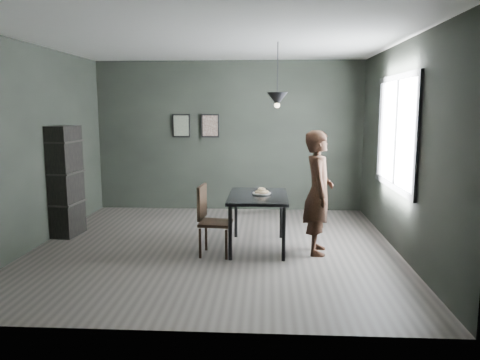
# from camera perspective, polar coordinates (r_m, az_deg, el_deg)

# --- Properties ---
(ground) EXTENTS (5.00, 5.00, 0.00)m
(ground) POSITION_cam_1_polar(r_m,az_deg,el_deg) (6.64, -3.07, -8.17)
(ground) COLOR #34302D
(ground) RESTS_ON ground
(back_wall) EXTENTS (5.00, 0.10, 2.80)m
(back_wall) POSITION_cam_1_polar(r_m,az_deg,el_deg) (8.85, -1.34, 5.34)
(back_wall) COLOR black
(back_wall) RESTS_ON ground
(ceiling) EXTENTS (5.00, 5.00, 0.02)m
(ceiling) POSITION_cam_1_polar(r_m,az_deg,el_deg) (6.40, -3.29, 16.54)
(ceiling) COLOR silver
(ceiling) RESTS_ON ground
(window_assembly) EXTENTS (0.04, 1.96, 1.56)m
(window_assembly) POSITION_cam_1_polar(r_m,az_deg,el_deg) (6.75, 18.48, 5.50)
(window_assembly) COLOR white
(window_assembly) RESTS_ON ground
(cafe_table) EXTENTS (0.80, 1.20, 0.75)m
(cafe_table) POSITION_cam_1_polar(r_m,az_deg,el_deg) (6.43, 2.20, -2.54)
(cafe_table) COLOR black
(cafe_table) RESTS_ON ground
(white_plate) EXTENTS (0.23, 0.23, 0.01)m
(white_plate) POSITION_cam_1_polar(r_m,az_deg,el_deg) (6.48, 2.66, -1.70)
(white_plate) COLOR silver
(white_plate) RESTS_ON cafe_table
(donut_pile) EXTENTS (0.20, 0.20, 0.08)m
(donut_pile) POSITION_cam_1_polar(r_m,az_deg,el_deg) (6.48, 2.66, -1.41)
(donut_pile) COLOR beige
(donut_pile) RESTS_ON white_plate
(woman) EXTENTS (0.43, 0.63, 1.65)m
(woman) POSITION_cam_1_polar(r_m,az_deg,el_deg) (6.28, 9.53, -1.53)
(woman) COLOR black
(woman) RESTS_ON ground
(wood_chair) EXTENTS (0.44, 0.44, 0.93)m
(wood_chair) POSITION_cam_1_polar(r_m,az_deg,el_deg) (6.19, -3.74, -4.34)
(wood_chair) COLOR black
(wood_chair) RESTS_ON ground
(shelf_unit) EXTENTS (0.36, 0.58, 1.67)m
(shelf_unit) POSITION_cam_1_polar(r_m,az_deg,el_deg) (7.55, -20.46, -0.14)
(shelf_unit) COLOR black
(shelf_unit) RESTS_ON ground
(pendant_lamp) EXTENTS (0.28, 0.28, 0.86)m
(pendant_lamp) POSITION_cam_1_polar(r_m,az_deg,el_deg) (6.41, 4.56, 9.80)
(pendant_lamp) COLOR black
(pendant_lamp) RESTS_ON ground
(framed_print_left) EXTENTS (0.34, 0.04, 0.44)m
(framed_print_left) POSITION_cam_1_polar(r_m,az_deg,el_deg) (8.93, -7.17, 6.59)
(framed_print_left) COLOR black
(framed_print_left) RESTS_ON ground
(framed_print_right) EXTENTS (0.34, 0.04, 0.44)m
(framed_print_right) POSITION_cam_1_polar(r_m,az_deg,el_deg) (8.84, -3.64, 6.62)
(framed_print_right) COLOR black
(framed_print_right) RESTS_ON ground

